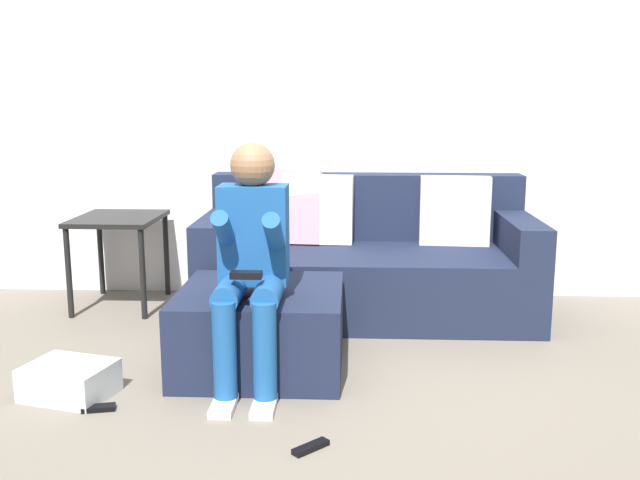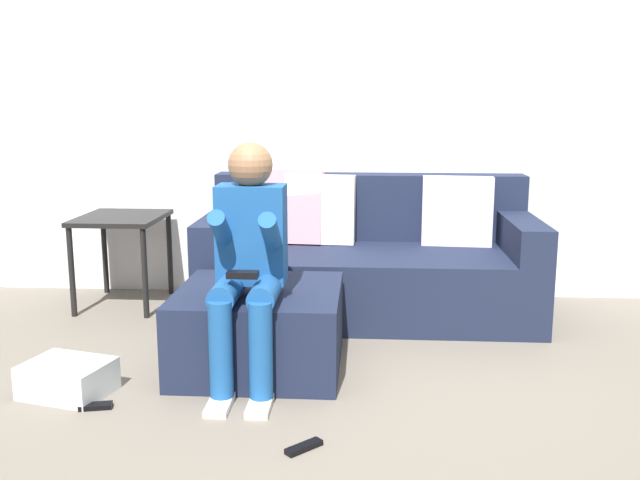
% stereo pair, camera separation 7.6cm
% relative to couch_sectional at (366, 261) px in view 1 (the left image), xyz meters
% --- Properties ---
extents(ground_plane, '(8.04, 8.04, 0.00)m').
position_rel_couch_sectional_xyz_m(ground_plane, '(-0.28, -1.49, -0.33)').
color(ground_plane, '#6B6359').
extents(wall_back, '(6.18, 0.10, 2.55)m').
position_rel_couch_sectional_xyz_m(wall_back, '(-0.28, 0.46, 0.95)').
color(wall_back, silver).
rests_on(wall_back, ground_plane).
extents(couch_sectional, '(2.04, 0.97, 0.89)m').
position_rel_couch_sectional_xyz_m(couch_sectional, '(0.00, 0.00, 0.00)').
color(couch_sectional, '#192138').
rests_on(couch_sectional, ground_plane).
extents(ottoman, '(0.81, 0.78, 0.40)m').
position_rel_couch_sectional_xyz_m(ottoman, '(-0.54, -1.01, -0.13)').
color(ottoman, '#192138').
rests_on(ottoman, ground_plane).
extents(person_seated, '(0.32, 0.62, 1.13)m').
position_rel_couch_sectional_xyz_m(person_seated, '(-0.56, -1.20, 0.30)').
color(person_seated, '#194C8C').
rests_on(person_seated, ground_plane).
extents(storage_bin, '(0.43, 0.37, 0.15)m').
position_rel_couch_sectional_xyz_m(storage_bin, '(-1.37, -1.41, -0.25)').
color(storage_bin, silver).
rests_on(storage_bin, ground_plane).
extents(side_table, '(0.52, 0.62, 0.59)m').
position_rel_couch_sectional_xyz_m(side_table, '(-1.60, 0.04, 0.18)').
color(side_table, black).
rests_on(side_table, ground_plane).
extents(remote_near_ottoman, '(0.15, 0.14, 0.02)m').
position_rel_couch_sectional_xyz_m(remote_near_ottoman, '(-0.24, -1.87, -0.32)').
color(remote_near_ottoman, black).
rests_on(remote_near_ottoman, ground_plane).
extents(remote_by_storage_bin, '(0.15, 0.09, 0.02)m').
position_rel_couch_sectional_xyz_m(remote_by_storage_bin, '(-1.18, -1.56, -0.32)').
color(remote_by_storage_bin, black).
rests_on(remote_by_storage_bin, ground_plane).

